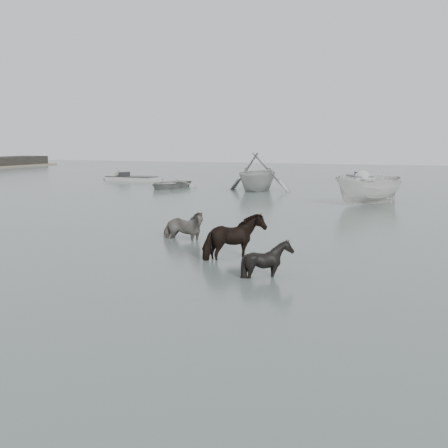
# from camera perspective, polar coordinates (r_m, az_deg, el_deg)

# --- Properties ---
(ground) EXTENTS (140.00, 140.00, 0.00)m
(ground) POSITION_cam_1_polar(r_m,az_deg,el_deg) (16.12, 1.13, -4.06)
(ground) COLOR #505F59
(ground) RESTS_ON ground
(pony_pinto) EXTENTS (1.74, 0.81, 1.47)m
(pony_pinto) POSITION_cam_1_polar(r_m,az_deg,el_deg) (19.88, -4.21, 0.46)
(pony_pinto) COLOR black
(pony_pinto) RESTS_ON ground
(pony_dark) EXTENTS (1.71, 1.88, 1.61)m
(pony_dark) POSITION_cam_1_polar(r_m,az_deg,el_deg) (16.64, 1.14, -0.84)
(pony_dark) COLOR black
(pony_dark) RESTS_ON ground
(pony_black) EXTENTS (1.23, 1.11, 1.25)m
(pony_black) POSITION_cam_1_polar(r_m,az_deg,el_deg) (14.55, 4.45, -2.93)
(pony_black) COLOR black
(pony_black) RESTS_ON ground
(rowboat_lead) EXTENTS (3.60, 4.66, 0.89)m
(rowboat_lead) POSITION_cam_1_polar(r_m,az_deg,el_deg) (41.73, -5.61, 4.25)
(rowboat_lead) COLOR #AEAEA9
(rowboat_lead) RESTS_ON ground
(rowboat_trail) EXTENTS (5.05, 5.71, 2.81)m
(rowboat_trail) POSITION_cam_1_polar(r_m,az_deg,el_deg) (39.48, 3.43, 5.43)
(rowboat_trail) COLOR #AEB1AE
(rowboat_trail) RESTS_ON ground
(boat_small) EXTENTS (4.30, 4.61, 1.77)m
(boat_small) POSITION_cam_1_polar(r_m,az_deg,el_deg) (32.14, 14.54, 3.55)
(boat_small) COLOR silver
(boat_small) RESTS_ON ground
(skiff_outer) EXTENTS (6.31, 1.88, 0.75)m
(skiff_outer) POSITION_cam_1_polar(r_m,az_deg,el_deg) (50.13, -9.38, 4.80)
(skiff_outer) COLOR #B2B3AE
(skiff_outer) RESTS_ON ground
(skiff_mid) EXTENTS (3.33, 5.04, 0.75)m
(skiff_mid) POSITION_cam_1_polar(r_m,az_deg,el_deg) (51.89, 13.59, 4.80)
(skiff_mid) COLOR #ADB0AE
(skiff_mid) RESTS_ON ground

